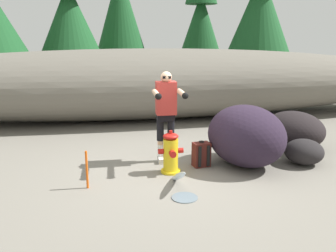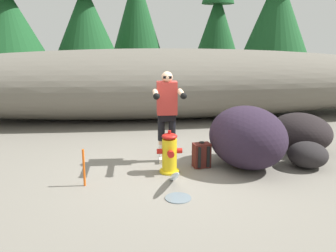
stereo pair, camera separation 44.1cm
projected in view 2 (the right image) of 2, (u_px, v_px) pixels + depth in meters
ground_plane at (177, 171)px, 6.47m from camera, size 56.00×56.00×0.04m
dirt_embankment at (156, 83)px, 10.47m from camera, size 17.74×3.20×1.96m
fire_hydrant at (169, 153)px, 6.27m from camera, size 0.43×0.39×0.74m
hydrant_water_jet at (175, 180)px, 5.66m from camera, size 0.38×1.10×0.53m
utility_worker at (167, 106)px, 6.62m from camera, size 0.56×0.99×1.69m
spare_backpack at (201, 155)px, 6.57m from camera, size 0.33×0.32×0.47m
boulder_large at (247, 137)px, 6.50m from camera, size 1.62×1.85×1.10m
boulder_mid at (301, 132)px, 7.47m from camera, size 1.52×1.62×0.78m
boulder_small at (308, 155)px, 6.56m from camera, size 0.94×0.94×0.46m
pine_tree_far_left at (5, 6)px, 12.00m from camera, size 2.38×2.38×5.47m
pine_tree_left at (85, 6)px, 13.14m from camera, size 2.17×2.17×5.76m
pine_tree_right at (218, 15)px, 15.30m from camera, size 2.07×2.07×6.12m
survey_stake at (84, 168)px, 5.71m from camera, size 0.04×0.04×0.60m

